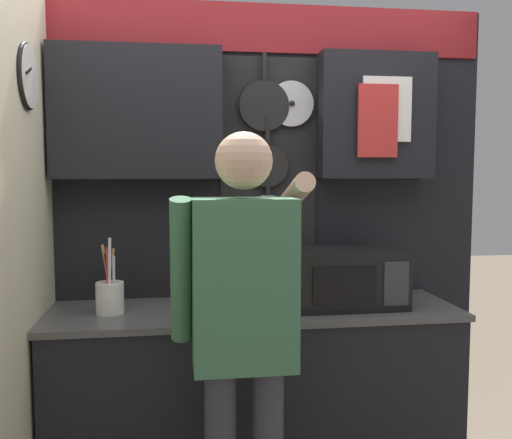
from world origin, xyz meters
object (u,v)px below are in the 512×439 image
person (244,318)px  knife_block (232,290)px  utensil_crock (110,295)px  microwave (345,277)px

person → knife_block: bearing=88.5°
utensil_crock → knife_block: bearing=0.0°
person → microwave: bearing=44.5°
microwave → utensil_crock: 1.11m
knife_block → person: size_ratio=0.15×
knife_block → person: (-0.01, -0.55, 0.01)m
microwave → knife_block: microwave is taller
person → utensil_crock: bearing=134.7°
knife_block → microwave: bearing=-0.0°
microwave → person: bearing=-135.5°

